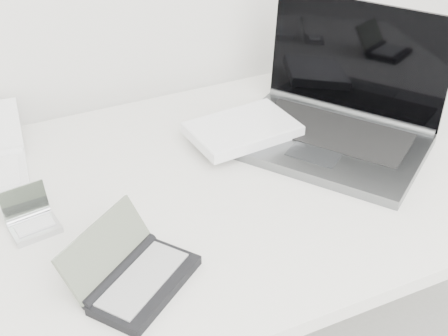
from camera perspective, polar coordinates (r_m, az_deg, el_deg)
name	(u,v)px	position (r m, az deg, el deg)	size (l,w,h in m)	color
desk	(229,196)	(1.32, 0.44, -2.62)	(1.60, 0.80, 0.73)	white
laptop_large	(319,121)	(1.41, 8.68, 4.30)	(0.54, 0.52, 0.28)	slate
pda_silver	(32,220)	(1.21, -17.18, -4.60)	(0.10, 0.10, 0.07)	silver
palmtop_charcoal	(134,275)	(1.05, -8.21, -9.64)	(0.24, 0.24, 0.10)	black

